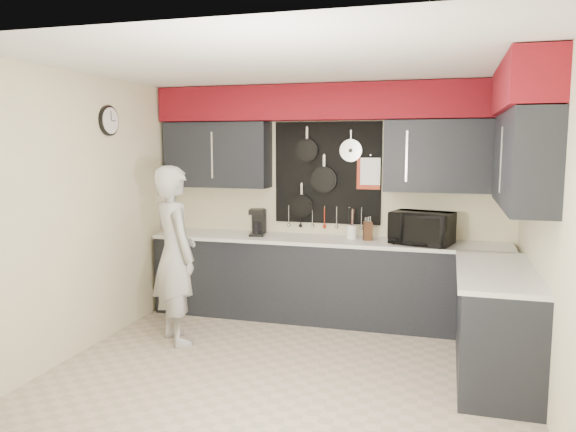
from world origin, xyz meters
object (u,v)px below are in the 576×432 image
(microwave, at_px, (422,228))
(knife_block, at_px, (368,231))
(coffee_maker, at_px, (258,222))
(person, at_px, (175,255))
(utensil_crock, at_px, (352,232))

(microwave, distance_m, knife_block, 0.58)
(coffee_maker, bearing_deg, microwave, -13.95)
(person, bearing_deg, microwave, -114.23)
(coffee_maker, relative_size, person, 0.17)
(microwave, xyz_separation_m, coffee_maker, (-1.82, 0.07, -0.01))
(microwave, bearing_deg, utensil_crock, -174.94)
(knife_block, distance_m, coffee_maker, 1.25)
(utensil_crock, height_order, person, person)
(utensil_crock, bearing_deg, knife_block, -14.66)
(microwave, height_order, person, person)
(utensil_crock, relative_size, coffee_maker, 0.50)
(microwave, xyz_separation_m, person, (-2.30, -1.02, -0.21))
(person, bearing_deg, knife_block, -105.58)
(microwave, bearing_deg, person, -140.97)
(utensil_crock, distance_m, person, 1.93)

